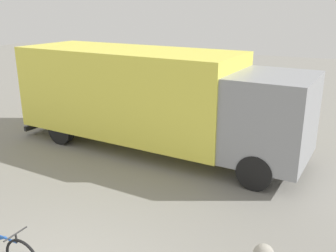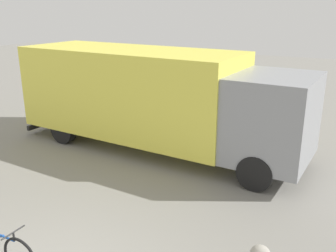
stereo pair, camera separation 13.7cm
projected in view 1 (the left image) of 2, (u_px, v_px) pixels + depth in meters
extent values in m
cube|color=#EAE04C|center=(129.00, 91.00, 11.21)|extent=(6.88, 3.08, 2.48)
cube|color=gray|center=(272.00, 117.00, 9.23)|extent=(2.12, 2.56, 2.11)
cube|color=black|center=(52.00, 120.00, 13.26)|extent=(0.31, 2.38, 0.16)
cylinder|color=black|center=(279.00, 144.00, 10.46)|extent=(0.88, 0.35, 0.85)
cylinder|color=black|center=(255.00, 172.00, 8.66)|extent=(0.88, 0.35, 0.85)
cylinder|color=black|center=(106.00, 113.00, 13.36)|extent=(0.88, 0.35, 0.85)
cylinder|color=black|center=(61.00, 130.00, 11.56)|extent=(0.88, 0.35, 0.85)
cylinder|color=black|center=(16.00, 238.00, 5.71)|extent=(0.03, 0.03, 0.15)
cylinder|color=black|center=(16.00, 234.00, 5.68)|extent=(0.04, 0.44, 0.02)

